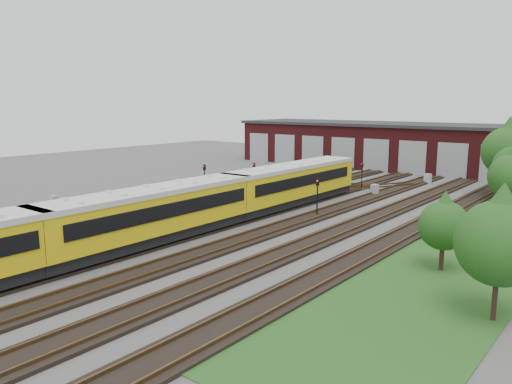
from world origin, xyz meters
The scene contains 18 objects.
ground centered at (0.00, 0.00, 0.00)m, with size 120.00×120.00×0.00m, color #403D3B.
track_network centered at (-0.17, 0.59, 0.11)m, with size 30.40×70.00×0.33m.
maintenance_shed centered at (-0.01, 39.97, 3.20)m, with size 51.00×12.50×6.35m.
grass_verge centered at (19.00, 10.00, 0.03)m, with size 8.00×55.00×0.05m, color #24531B.
metro_train centered at (2.00, -7.47, 2.10)m, with size 3.05×48.70×3.45m.
signal_mast_0 centered at (-7.15, 6.49, 2.08)m, with size 0.29×0.27×3.25m.
signal_mast_1 centered at (-4.60, 11.09, 2.03)m, with size 0.27×0.25×3.18m.
signal_mast_2 centered at (2.91, 20.22, 1.87)m, with size 0.28×0.27×2.91m.
signal_mast_3 centered at (5.94, 6.25, 2.03)m, with size 0.32×0.30×3.13m.
relay_cabinet_0 centered at (-15.00, -5.00, 0.46)m, with size 0.55×0.46×0.92m, color #B4B7B9.
relay_cabinet_1 centered at (-3.30, 15.46, 0.43)m, with size 0.51×0.43×0.85m, color #B4B7B9.
relay_cabinet_2 centered at (0.41, 15.61, 0.48)m, with size 0.58×0.48×0.96m, color #B4B7B9.
relay_cabinet_3 centered at (7.07, 28.56, 0.57)m, with size 0.68×0.57×1.14m, color #B4B7B9.
relay_cabinet_4 centered at (5.47, 18.02, 0.55)m, with size 0.66×0.55×1.09m, color #B4B7B9.
tree_0 centered at (16.00, 24.76, 5.14)m, with size 4.83×4.83×8.00m.
tree_3 centered at (18.48, -0.92, 2.92)m, with size 2.74×2.74×4.55m.
tree_4 centered at (22.43, -6.07, 3.89)m, with size 3.66×3.66×6.06m.
bush_0 centered at (16.00, 4.86, 0.66)m, with size 1.31×1.31×1.31m, color #1F4814.
Camera 1 is at (27.02, -28.20, 9.28)m, focal length 35.00 mm.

